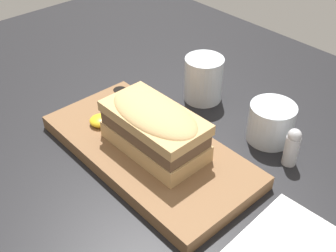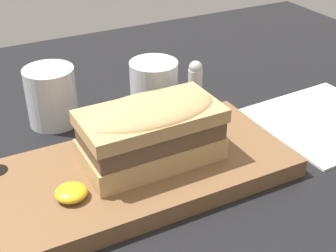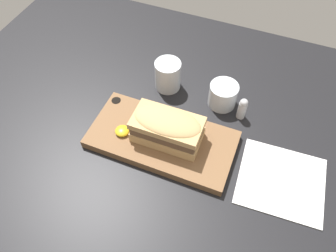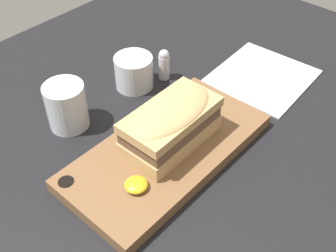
{
  "view_description": "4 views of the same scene",
  "coord_description": "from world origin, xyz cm",
  "px_view_note": "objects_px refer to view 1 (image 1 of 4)",
  "views": [
    {
      "loc": [
        43.1,
        -38.28,
        50.74
      ],
      "look_at": [
        3.46,
        -2.41,
        9.72
      ],
      "focal_mm": 45.0,
      "sensor_mm": 36.0,
      "label": 1
    },
    {
      "loc": [
        -19.98,
        -49.56,
        39.51
      ],
      "look_at": [
        2.99,
        -5.22,
        9.93
      ],
      "focal_mm": 50.0,
      "sensor_mm": 36.0,
      "label": 2
    },
    {
      "loc": [
        19.81,
        -49.06,
        75.93
      ],
      "look_at": [
        1.24,
        -2.62,
        8.36
      ],
      "focal_mm": 35.0,
      "sensor_mm": 36.0,
      "label": 3
    },
    {
      "loc": [
        -39.11,
        -39.14,
        57.9
      ],
      "look_at": [
        0.11,
        -4.04,
        9.4
      ],
      "focal_mm": 45.0,
      "sensor_mm": 36.0,
      "label": 4
    }
  ],
  "objects_px": {
    "serving_board": "(147,148)",
    "sandwich": "(154,126)",
    "water_glass": "(203,82)",
    "wine_glass": "(271,124)",
    "salt_shaker": "(292,146)"
  },
  "relations": [
    {
      "from": "serving_board",
      "to": "sandwich",
      "type": "xyz_separation_m",
      "value": [
        0.02,
        0.0,
        0.06
      ]
    },
    {
      "from": "wine_glass",
      "to": "salt_shaker",
      "type": "relative_size",
      "value": 1.15
    },
    {
      "from": "serving_board",
      "to": "sandwich",
      "type": "bearing_deg",
      "value": 8.34
    },
    {
      "from": "water_glass",
      "to": "wine_glass",
      "type": "distance_m",
      "value": 0.17
    },
    {
      "from": "wine_glass",
      "to": "serving_board",
      "type": "bearing_deg",
      "value": -120.89
    },
    {
      "from": "wine_glass",
      "to": "salt_shaker",
      "type": "height_order",
      "value": "same"
    },
    {
      "from": "serving_board",
      "to": "water_glass",
      "type": "distance_m",
      "value": 0.21
    },
    {
      "from": "sandwich",
      "to": "wine_glass",
      "type": "distance_m",
      "value": 0.22
    },
    {
      "from": "sandwich",
      "to": "water_glass",
      "type": "bearing_deg",
      "value": 111.43
    },
    {
      "from": "sandwich",
      "to": "salt_shaker",
      "type": "height_order",
      "value": "sandwich"
    },
    {
      "from": "serving_board",
      "to": "wine_glass",
      "type": "xyz_separation_m",
      "value": [
        0.12,
        0.19,
        0.02
      ]
    },
    {
      "from": "serving_board",
      "to": "salt_shaker",
      "type": "xyz_separation_m",
      "value": [
        0.18,
        0.16,
        0.02
      ]
    },
    {
      "from": "sandwich",
      "to": "water_glass",
      "type": "relative_size",
      "value": 1.95
    },
    {
      "from": "serving_board",
      "to": "wine_glass",
      "type": "height_order",
      "value": "wine_glass"
    },
    {
      "from": "sandwich",
      "to": "water_glass",
      "type": "height_order",
      "value": "sandwich"
    }
  ]
}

